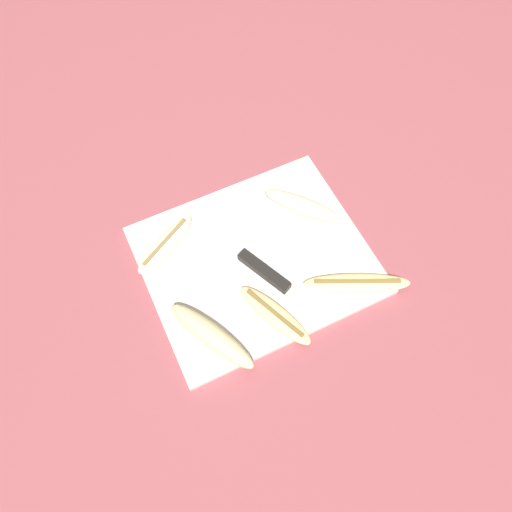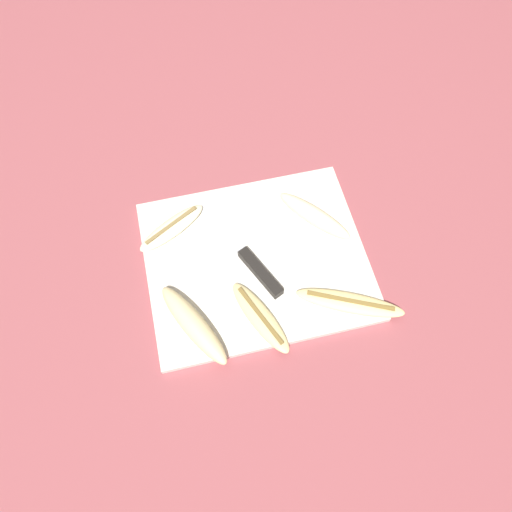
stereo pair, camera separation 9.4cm
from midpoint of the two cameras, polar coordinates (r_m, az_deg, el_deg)
name	(u,v)px [view 2 (the right image)]	position (r m, az deg, el deg)	size (l,w,h in m)	color
ground_plane	(256,261)	(0.96, 2.79, -0.88)	(4.00, 4.00, 0.00)	#93474C
cutting_board	(256,260)	(0.95, 2.81, -0.72)	(0.41, 0.35, 0.01)	silver
knife	(254,264)	(0.93, 2.63, -1.17)	(0.12, 0.24, 0.02)	black
banana_golden_short	(350,303)	(0.92, 13.57, -5.50)	(0.19, 0.12, 0.02)	#EDD689
banana_pale_long	(314,216)	(0.98, 9.40, 4.32)	(0.13, 0.15, 0.04)	beige
banana_ripe_center	(194,325)	(0.87, -4.11, -8.13)	(0.12, 0.18, 0.04)	beige
banana_bright_far	(172,228)	(0.97, -6.91, 2.97)	(0.15, 0.11, 0.02)	beige
banana_spotted_left	(260,317)	(0.89, 3.52, -7.30)	(0.10, 0.16, 0.02)	#DBC684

